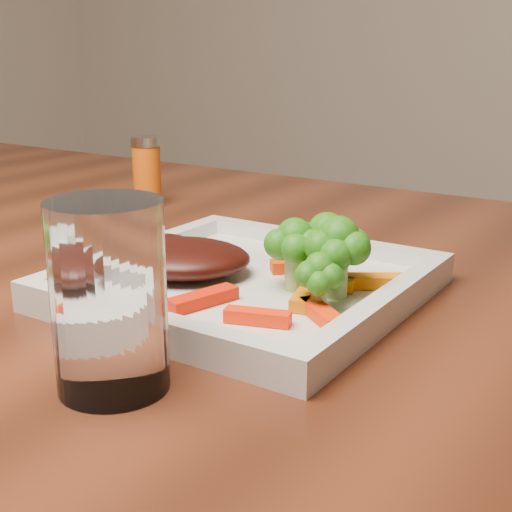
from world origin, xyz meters
The scene contains 15 objects.
plate centered at (0.27, 0.03, 0.76)m, with size 0.27×0.27×0.01m, color silver.
steak centered at (0.21, 0.02, 0.78)m, with size 0.12×0.09×0.03m, color #320A07.
broccoli_0 centered at (0.33, 0.06, 0.80)m, with size 0.06×0.06×0.07m, color #186510, non-canonical shape.
broccoli_1 centered at (0.35, 0.04, 0.79)m, with size 0.06×0.06×0.06m, color #276110, non-canonical shape.
broccoli_2 centered at (0.36, 0.00, 0.79)m, with size 0.04×0.04×0.06m, color #147112, non-canonical shape.
broccoli_3 centered at (0.32, 0.04, 0.79)m, with size 0.06×0.06×0.06m, color #317713, non-canonical shape.
carrot_0 centered at (0.33, -0.04, 0.77)m, with size 0.05×0.01×0.01m, color #FF2304.
carrot_1 centered at (0.37, -0.01, 0.77)m, with size 0.05×0.01×0.01m, color red.
carrot_2 centered at (0.28, -0.04, 0.77)m, with size 0.06×0.02×0.01m, color red.
carrot_3 centered at (0.37, 0.08, 0.77)m, with size 0.06×0.02×0.01m, color orange.
carrot_4 centered at (0.30, 0.08, 0.77)m, with size 0.06×0.02×0.01m, color red.
carrot_5 centered at (0.34, 0.01, 0.77)m, with size 0.05×0.01×0.01m, color #D46803.
carrot_6 centered at (0.34, 0.05, 0.77)m, with size 0.05×0.01×0.01m, color orange.
spice_shaker centered at (-0.03, 0.24, 0.80)m, with size 0.04×0.04×0.09m, color #CC550B.
drinking_glass centered at (0.30, -0.16, 0.81)m, with size 0.07×0.07×0.12m, color white.
Camera 1 is at (0.59, -0.45, 0.96)m, focal length 50.00 mm.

